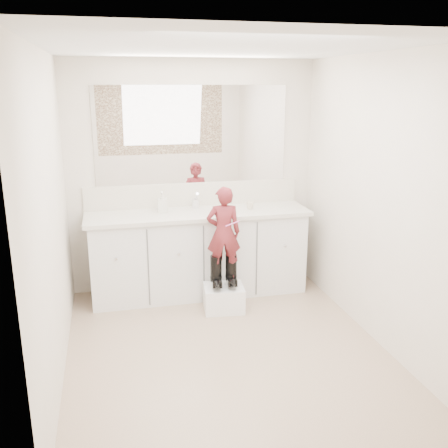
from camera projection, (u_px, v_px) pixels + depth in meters
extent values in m
plane|color=#8F725D|center=(226.00, 349.00, 4.20)|extent=(3.00, 3.00, 0.00)
plane|color=white|center=(226.00, 47.00, 3.55)|extent=(3.00, 3.00, 0.00)
plane|color=beige|center=(193.00, 177.00, 5.28)|extent=(2.60, 0.00, 2.60)
plane|color=beige|center=(297.00, 283.00, 2.47)|extent=(2.60, 0.00, 2.60)
plane|color=beige|center=(51.00, 221.00, 3.58)|extent=(0.00, 3.00, 3.00)
plane|color=beige|center=(377.00, 202.00, 4.16)|extent=(0.00, 3.00, 3.00)
cube|color=silver|center=(199.00, 254.00, 5.23)|extent=(2.20, 0.55, 0.85)
cube|color=beige|center=(198.00, 214.00, 5.09)|extent=(2.28, 0.58, 0.04)
cube|color=beige|center=(194.00, 194.00, 5.31)|extent=(2.28, 0.03, 0.25)
cube|color=white|center=(192.00, 135.00, 5.14)|extent=(2.00, 0.02, 1.00)
cube|color=#472819|center=(300.00, 193.00, 2.35)|extent=(2.00, 0.01, 1.20)
cylinder|color=silver|center=(195.00, 203.00, 5.23)|extent=(0.08, 0.08, 0.10)
imported|color=beige|center=(250.00, 205.00, 5.19)|extent=(0.10, 0.10, 0.08)
imported|color=beige|center=(162.00, 202.00, 5.05)|extent=(0.10, 0.10, 0.21)
cube|color=white|center=(224.00, 298.00, 4.89)|extent=(0.42, 0.36, 0.24)
imported|color=#AF353C|center=(224.00, 233.00, 4.72)|extent=(0.35, 0.25, 0.89)
cylinder|color=pink|center=(232.00, 224.00, 4.64)|extent=(0.14, 0.03, 0.06)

